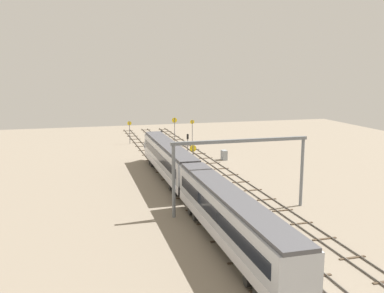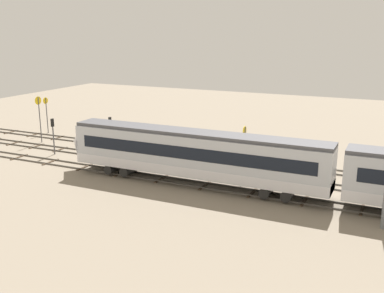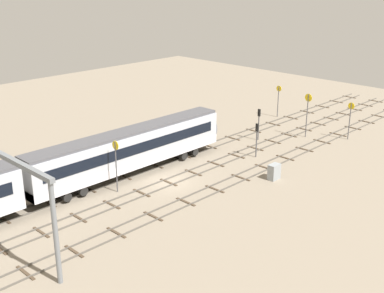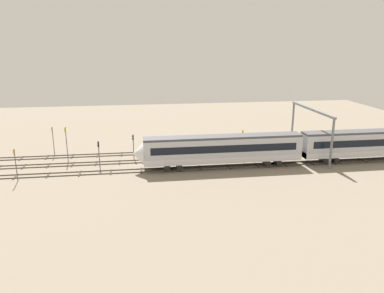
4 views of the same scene
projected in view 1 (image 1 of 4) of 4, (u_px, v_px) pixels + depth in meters
ground_plane at (197, 174)px, 62.63m from camera, size 113.87×113.87×0.00m
track_near_foreground at (226, 172)px, 63.79m from camera, size 97.87×2.40×0.16m
track_second_near at (197, 173)px, 62.62m from camera, size 97.87×2.40×0.16m
track_with_train at (167, 175)px, 61.46m from camera, size 97.87×2.40×0.16m
train at (190, 181)px, 48.59m from camera, size 50.40×3.24×4.80m
overhead_gantry at (241, 158)px, 45.24m from camera, size 0.40×15.25×7.93m
speed_sign_near_foreground at (193, 159)px, 56.74m from camera, size 0.14×0.91×5.27m
speed_sign_mid_trackside at (130, 129)px, 87.10m from camera, size 0.14×0.85×4.68m
speed_sign_far_trackside at (175, 128)px, 83.98m from camera, size 0.14×1.01×5.75m
speed_sign_distant_end at (192, 128)px, 88.07m from camera, size 0.14×0.86×4.85m
signal_light_trackside_approach at (188, 142)px, 74.23m from camera, size 0.31×0.32×4.05m
signal_light_trackside_departure at (162, 138)px, 78.20m from camera, size 0.31×0.32×4.07m
relay_cabinet at (224, 155)px, 72.19m from camera, size 1.32×0.81×1.65m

